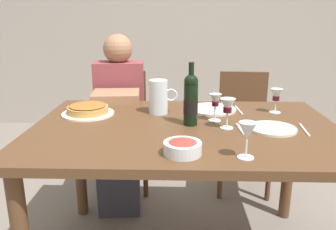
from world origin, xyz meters
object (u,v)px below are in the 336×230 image
at_px(wine_glass_right_diner, 215,102).
at_px(chair_left, 123,122).
at_px(wine_bottle, 191,100).
at_px(diner_left, 119,116).
at_px(dinner_plate_right_setting, 272,129).
at_px(wine_glass_spare, 247,133).
at_px(dinner_plate_left_setting, 212,109).
at_px(chair_right, 243,123).
at_px(baked_tart, 88,110).
at_px(wine_glass_left_diner, 276,96).
at_px(salad_bowl, 183,147).
at_px(dining_table, 185,143).
at_px(water_pitcher, 159,99).
at_px(wine_glass_centre, 228,107).

distance_m(wine_glass_right_diner, chair_left, 1.06).
relative_size(wine_bottle, diner_left, 0.27).
height_order(dinner_plate_right_setting, diner_left, diner_left).
bearing_deg(wine_bottle, wine_glass_spare, -64.06).
relative_size(wine_bottle, wine_glass_spare, 2.18).
bearing_deg(dinner_plate_left_setting, dinner_plate_right_setting, -53.24).
bearing_deg(diner_left, chair_right, -170.25).
relative_size(baked_tart, wine_glass_left_diner, 2.08).
distance_m(baked_tart, dinner_plate_right_setting, 0.97).
relative_size(dinner_plate_right_setting, chair_left, 0.26).
bearing_deg(baked_tart, salad_bowl, -46.56).
distance_m(dining_table, wine_bottle, 0.22).
bearing_deg(chair_left, baked_tart, 79.27).
bearing_deg(water_pitcher, dinner_plate_right_setting, -25.85).
height_order(salad_bowl, chair_right, chair_right).
relative_size(dinner_plate_left_setting, dinner_plate_right_setting, 1.19).
xyz_separation_m(chair_left, chair_right, (0.91, 0.00, 0.00)).
xyz_separation_m(wine_glass_left_diner, wine_glass_centre, (-0.30, -0.28, 0.01)).
relative_size(water_pitcher, chair_right, 0.21).
xyz_separation_m(wine_bottle, wine_glass_centre, (0.17, -0.05, -0.02)).
height_order(wine_glass_left_diner, chair_left, wine_glass_left_diner).
relative_size(dining_table, salad_bowl, 10.00).
height_order(water_pitcher, wine_glass_right_diner, water_pitcher).
relative_size(water_pitcher, baked_tart, 0.66).
bearing_deg(wine_glass_spare, wine_bottle, 115.94).
bearing_deg(wine_glass_spare, chair_left, 118.24).
xyz_separation_m(wine_glass_centre, diner_left, (-0.64, 0.67, -0.25)).
relative_size(wine_glass_left_diner, wine_glass_centre, 0.93).
xyz_separation_m(wine_glass_centre, chair_right, (0.26, 0.91, -0.37)).
relative_size(wine_bottle, dinner_plate_left_setting, 1.16).
height_order(wine_glass_left_diner, dinner_plate_right_setting, wine_glass_left_diner).
distance_m(water_pitcher, chair_right, 0.95).
bearing_deg(wine_bottle, dinner_plate_left_setting, 63.65).
xyz_separation_m(wine_glass_right_diner, diner_left, (-0.59, 0.56, -0.24)).
bearing_deg(wine_glass_spare, wine_glass_right_diner, 98.42).
xyz_separation_m(dining_table, chair_right, (0.46, 0.88, -0.17)).
bearing_deg(dining_table, wine_glass_spare, -59.99).
xyz_separation_m(dining_table, baked_tart, (-0.53, 0.18, 0.12)).
relative_size(dining_table, wine_glass_spare, 10.54).
bearing_deg(dinner_plate_left_setting, wine_bottle, -116.35).
distance_m(wine_bottle, wine_glass_right_diner, 0.15).
bearing_deg(wine_bottle, dining_table, -141.91).
relative_size(wine_glass_left_diner, dinner_plate_right_setting, 0.60).
distance_m(wine_glass_left_diner, dinner_plate_right_setting, 0.32).
xyz_separation_m(wine_bottle, wine_glass_left_diner, (0.48, 0.23, -0.03)).
relative_size(baked_tart, salad_bowl, 1.88).
xyz_separation_m(salad_bowl, wine_glass_centre, (0.21, 0.32, 0.07)).
bearing_deg(wine_glass_spare, salad_bowl, 172.73).
height_order(wine_glass_centre, wine_glass_spare, wine_glass_centre).
relative_size(wine_bottle, dinner_plate_right_setting, 1.38).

